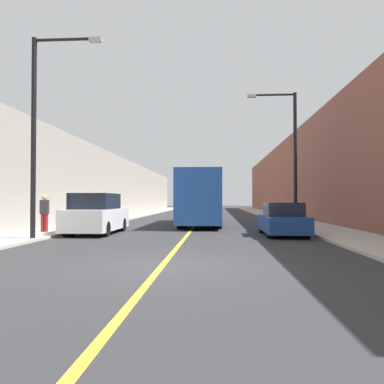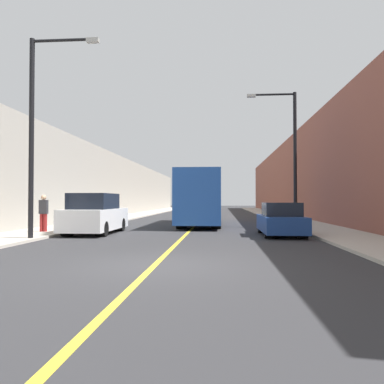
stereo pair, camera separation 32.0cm
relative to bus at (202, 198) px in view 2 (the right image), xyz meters
name	(u,v)px [view 2 (the right image)]	position (x,y,z in m)	size (l,w,h in m)	color
ground_plane	(154,266)	(-0.39, -15.17, -1.78)	(200.00, 200.00, 0.00)	#2D2D30
sidewalk_left	(139,215)	(-7.48, 14.83, -1.72)	(2.89, 72.00, 0.11)	#B2AA9E
sidewalk_right	(274,215)	(6.70, 14.83, -1.72)	(2.89, 72.00, 0.11)	#B2AA9E
building_row_left	(107,187)	(-10.92, 14.83, 1.28)	(4.00, 72.00, 6.11)	gray
building_row_right	(308,177)	(10.14, 14.83, 2.21)	(4.00, 72.00, 7.97)	brown
road_center_line	(205,216)	(-0.39, 14.83, -1.77)	(0.16, 72.00, 0.01)	gold
bus	(202,198)	(0.00, 0.00, 0.00)	(2.53, 10.29, 3.33)	#1E4793
parked_suv_left	(95,215)	(-4.82, -6.63, -0.88)	(2.02, 4.75, 1.94)	silver
car_right_near	(281,221)	(3.99, -6.96, -1.10)	(1.79, 4.28, 1.51)	navy
street_lamp_left	(37,124)	(-6.09, -9.90, 2.92)	(2.86, 0.24, 8.03)	black
street_lamp_right	(291,149)	(5.30, -2.30, 2.80)	(2.86, 0.24, 7.79)	black
pedestrian	(43,212)	(-7.25, -6.96, -0.75)	(0.39, 0.25, 1.77)	maroon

